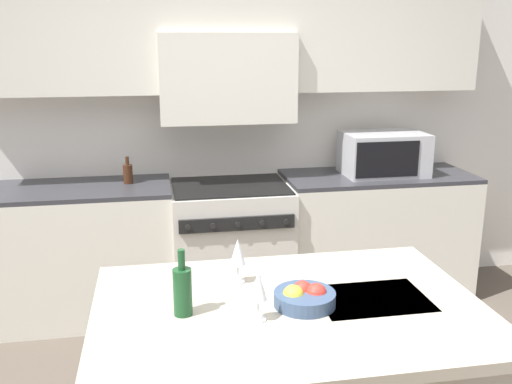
{
  "coord_description": "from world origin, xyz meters",
  "views": [
    {
      "loc": [
        -0.51,
        -1.93,
        1.91
      ],
      "look_at": [
        -0.01,
        0.83,
        1.15
      ],
      "focal_mm": 40.0,
      "sensor_mm": 36.0,
      "label": 1
    }
  ],
  "objects_px": {
    "range_stove": "(231,247)",
    "microwave": "(383,154)",
    "wine_glass_far": "(238,253)",
    "fruit_bowl": "(304,297)",
    "wine_bottle": "(183,290)",
    "oil_bottle_on_counter": "(128,173)",
    "wine_glass_near": "(258,287)"
  },
  "relations": [
    {
      "from": "fruit_bowl",
      "to": "wine_bottle",
      "type": "bearing_deg",
      "value": 179.37
    },
    {
      "from": "range_stove",
      "to": "microwave",
      "type": "relative_size",
      "value": 1.56
    },
    {
      "from": "wine_bottle",
      "to": "oil_bottle_on_counter",
      "type": "distance_m",
      "value": 1.96
    },
    {
      "from": "fruit_bowl",
      "to": "oil_bottle_on_counter",
      "type": "height_order",
      "value": "oil_bottle_on_counter"
    },
    {
      "from": "microwave",
      "to": "wine_bottle",
      "type": "relative_size",
      "value": 2.26
    },
    {
      "from": "range_stove",
      "to": "microwave",
      "type": "height_order",
      "value": "microwave"
    },
    {
      "from": "range_stove",
      "to": "fruit_bowl",
      "type": "distance_m",
      "value": 1.93
    },
    {
      "from": "wine_bottle",
      "to": "wine_glass_far",
      "type": "relative_size",
      "value": 1.33
    },
    {
      "from": "microwave",
      "to": "wine_bottle",
      "type": "height_order",
      "value": "microwave"
    },
    {
      "from": "wine_glass_near",
      "to": "fruit_bowl",
      "type": "bearing_deg",
      "value": 24.57
    },
    {
      "from": "wine_bottle",
      "to": "fruit_bowl",
      "type": "relative_size",
      "value": 1.08
    },
    {
      "from": "wine_bottle",
      "to": "fruit_bowl",
      "type": "height_order",
      "value": "wine_bottle"
    },
    {
      "from": "oil_bottle_on_counter",
      "to": "range_stove",
      "type": "bearing_deg",
      "value": -6.06
    },
    {
      "from": "wine_bottle",
      "to": "fruit_bowl",
      "type": "bearing_deg",
      "value": -0.63
    },
    {
      "from": "range_stove",
      "to": "microwave",
      "type": "xyz_separation_m",
      "value": [
        1.14,
        0.02,
        0.64
      ]
    },
    {
      "from": "microwave",
      "to": "wine_glass_near",
      "type": "relative_size",
      "value": 3.0
    },
    {
      "from": "wine_glass_far",
      "to": "microwave",
      "type": "bearing_deg",
      "value": 50.98
    },
    {
      "from": "range_stove",
      "to": "oil_bottle_on_counter",
      "type": "relative_size",
      "value": 4.89
    },
    {
      "from": "wine_glass_far",
      "to": "fruit_bowl",
      "type": "bearing_deg",
      "value": -48.95
    },
    {
      "from": "wine_bottle",
      "to": "microwave",
      "type": "bearing_deg",
      "value": 50.22
    },
    {
      "from": "wine_glass_far",
      "to": "oil_bottle_on_counter",
      "type": "bearing_deg",
      "value": 106.93
    },
    {
      "from": "range_stove",
      "to": "oil_bottle_on_counter",
      "type": "height_order",
      "value": "oil_bottle_on_counter"
    },
    {
      "from": "range_stove",
      "to": "fruit_bowl",
      "type": "xyz_separation_m",
      "value": [
        0.04,
        -1.87,
        0.48
      ]
    },
    {
      "from": "microwave",
      "to": "wine_glass_far",
      "type": "xyz_separation_m",
      "value": [
        -1.32,
        -1.63,
        -0.06
      ]
    },
    {
      "from": "wine_glass_near",
      "to": "oil_bottle_on_counter",
      "type": "bearing_deg",
      "value": 104.78
    },
    {
      "from": "wine_glass_near",
      "to": "fruit_bowl",
      "type": "height_order",
      "value": "wine_glass_near"
    },
    {
      "from": "range_stove",
      "to": "wine_glass_near",
      "type": "xyz_separation_m",
      "value": [
        -0.16,
        -1.96,
        0.58
      ]
    },
    {
      "from": "oil_bottle_on_counter",
      "to": "wine_bottle",
      "type": "bearing_deg",
      "value": -82.16
    },
    {
      "from": "wine_bottle",
      "to": "wine_glass_near",
      "type": "relative_size",
      "value": 1.33
    },
    {
      "from": "wine_glass_far",
      "to": "oil_bottle_on_counter",
      "type": "height_order",
      "value": "oil_bottle_on_counter"
    },
    {
      "from": "wine_glass_near",
      "to": "range_stove",
      "type": "bearing_deg",
      "value": 85.3
    },
    {
      "from": "wine_glass_far",
      "to": "fruit_bowl",
      "type": "xyz_separation_m",
      "value": [
        0.22,
        -0.26,
        -0.1
      ]
    }
  ]
}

